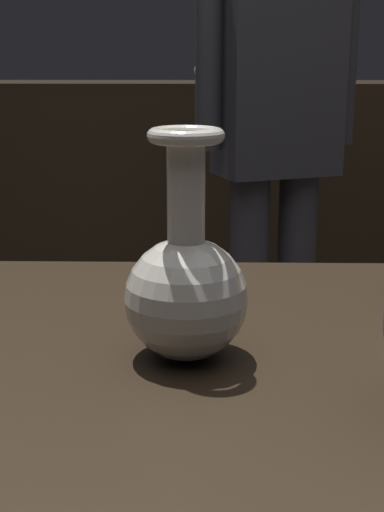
{
  "coord_description": "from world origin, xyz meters",
  "views": [
    {
      "loc": [
        0.01,
        -0.72,
        1.09
      ],
      "look_at": [
        -0.01,
        -0.01,
        0.9
      ],
      "focal_mm": 52.18,
      "sensor_mm": 36.0,
      "label": 1
    }
  ],
  "objects_px": {
    "vase_centerpiece": "(186,286)",
    "shelf_vase_right": "(343,62)",
    "shelf_vase_center": "(205,69)",
    "visitor_center_back": "(277,121)"
  },
  "relations": [
    {
      "from": "shelf_vase_center",
      "to": "shelf_vase_right",
      "type": "height_order",
      "value": "shelf_vase_center"
    },
    {
      "from": "vase_centerpiece",
      "to": "visitor_center_back",
      "type": "xyz_separation_m",
      "value": [
        0.21,
        1.36,
        0.04
      ]
    },
    {
      "from": "vase_centerpiece",
      "to": "visitor_center_back",
      "type": "bearing_deg",
      "value": 81.3
    },
    {
      "from": "vase_centerpiece",
      "to": "shelf_vase_right",
      "type": "height_order",
      "value": "shelf_vase_right"
    },
    {
      "from": "vase_centerpiece",
      "to": "shelf_vase_right",
      "type": "relative_size",
      "value": 1.67
    },
    {
      "from": "shelf_vase_right",
      "to": "shelf_vase_center",
      "type": "bearing_deg",
      "value": -174.64
    },
    {
      "from": "visitor_center_back",
      "to": "shelf_vase_center",
      "type": "bearing_deg",
      "value": -97.82
    },
    {
      "from": "vase_centerpiece",
      "to": "shelf_vase_right",
      "type": "bearing_deg",
      "value": 76.59
    },
    {
      "from": "shelf_vase_center",
      "to": "visitor_center_back",
      "type": "distance_m",
      "value": 0.85
    },
    {
      "from": "shelf_vase_right",
      "to": "visitor_center_back",
      "type": "height_order",
      "value": "visitor_center_back"
    }
  ]
}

